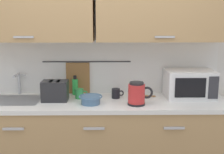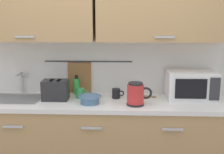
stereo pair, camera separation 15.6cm
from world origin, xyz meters
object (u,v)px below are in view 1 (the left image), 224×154
(mug_by_kettle, at_px, (116,93))
(dish_soap_bottle, at_px, (75,86))
(electric_kettle, at_px, (137,94))
(mixing_bowl, at_px, (91,99))
(wooden_spoon, at_px, (146,96))
(microwave, at_px, (189,84))
(toaster, at_px, (55,91))
(mug_near_sink, at_px, (80,94))

(mug_by_kettle, bearing_deg, dish_soap_bottle, 160.54)
(electric_kettle, xyz_separation_m, dish_soap_bottle, (-0.59, 0.37, -0.01))
(mixing_bowl, bearing_deg, electric_kettle, -4.12)
(mug_by_kettle, relative_size, wooden_spoon, 0.45)
(dish_soap_bottle, height_order, mixing_bowl, dish_soap_bottle)
(electric_kettle, bearing_deg, microwave, 25.22)
(electric_kettle, distance_m, mixing_bowl, 0.42)
(microwave, bearing_deg, mug_by_kettle, -177.66)
(dish_soap_bottle, bearing_deg, wooden_spoon, -6.38)
(dish_soap_bottle, distance_m, wooden_spoon, 0.72)
(toaster, bearing_deg, dish_soap_bottle, 53.65)
(microwave, bearing_deg, mug_near_sink, -178.22)
(wooden_spoon, bearing_deg, mug_by_kettle, -167.49)
(electric_kettle, relative_size, wooden_spoon, 0.84)
(mug_near_sink, bearing_deg, toaster, -161.87)
(dish_soap_bottle, xyz_separation_m, mug_near_sink, (0.06, -0.15, -0.04))
(electric_kettle, bearing_deg, mixing_bowl, 175.88)
(electric_kettle, height_order, mixing_bowl, electric_kettle)
(toaster, bearing_deg, electric_kettle, -10.90)
(mug_near_sink, distance_m, wooden_spoon, 0.66)
(mug_by_kettle, bearing_deg, toaster, -172.38)
(toaster, bearing_deg, mug_by_kettle, 7.62)
(mug_near_sink, bearing_deg, mixing_bowl, -58.29)
(microwave, height_order, toaster, microwave)
(mug_near_sink, xyz_separation_m, toaster, (-0.22, -0.07, 0.05))
(electric_kettle, bearing_deg, mug_near_sink, 157.69)
(wooden_spoon, bearing_deg, mixing_bowl, -154.15)
(mixing_bowl, bearing_deg, wooden_spoon, 25.85)
(mug_near_sink, relative_size, mixing_bowl, 0.56)
(microwave, xyz_separation_m, mixing_bowl, (-0.95, -0.22, -0.09))
(electric_kettle, xyz_separation_m, mug_near_sink, (-0.53, 0.22, -0.05))
(mug_near_sink, height_order, toaster, toaster)
(microwave, distance_m, wooden_spoon, 0.44)
(microwave, xyz_separation_m, mug_by_kettle, (-0.72, -0.03, -0.09))
(microwave, relative_size, wooden_spoon, 1.71)
(dish_soap_bottle, height_order, toaster, dish_soap_bottle)
(dish_soap_bottle, xyz_separation_m, toaster, (-0.16, -0.22, 0.01))
(toaster, height_order, wooden_spoon, toaster)
(electric_kettle, relative_size, mug_near_sink, 1.89)
(electric_kettle, relative_size, toaster, 0.89)
(electric_kettle, height_order, wooden_spoon, electric_kettle)
(microwave, bearing_deg, wooden_spoon, 174.95)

